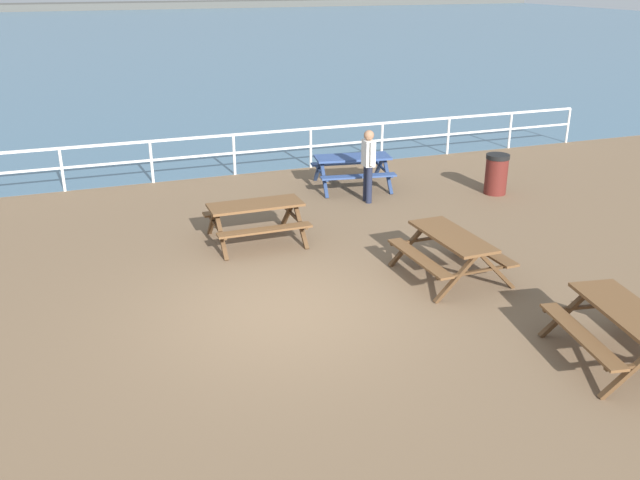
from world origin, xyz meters
TOP-DOWN VIEW (x-y plane):
  - ground_plane at (0.00, 0.00)m, footprint 30.00×24.00m
  - sea_band at (0.00, 52.75)m, footprint 142.00×90.00m
  - distant_shoreline at (0.00, 95.75)m, footprint 142.00×6.00m
  - seaward_railing at (-0.00, 7.75)m, footprint 23.07×0.07m
  - picnic_table_near_left at (3.03, 0.24)m, footprint 1.59×1.85m
  - picnic_table_near_right at (3.81, -2.95)m, footprint 1.80×2.03m
  - picnic_table_mid_centre at (0.34, 3.00)m, footprint 1.81×1.56m
  - picnic_table_far_left at (3.48, 5.68)m, footprint 2.01×1.78m
  - visitor at (3.37, 4.52)m, footprint 0.24×0.53m
  - litter_bin at (6.47, 4.05)m, footprint 0.55×0.55m

SIDE VIEW (x-z plane):
  - ground_plane at x=0.00m, z-range -0.20..0.00m
  - sea_band at x=0.00m, z-range 0.00..0.00m
  - distant_shoreline at x=0.00m, z-range -0.90..0.90m
  - litter_bin at x=6.47m, z-range 0.00..0.95m
  - picnic_table_near_left at x=3.03m, z-range 0.19..0.98m
  - picnic_table_near_right at x=3.81m, z-range 0.19..0.98m
  - picnic_table_mid_centre at x=0.34m, z-range 0.19..0.98m
  - picnic_table_far_left at x=3.48m, z-range 0.19..0.98m
  - seaward_railing at x=0.00m, z-range 0.22..1.30m
  - visitor at x=3.37m, z-range 0.12..1.78m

